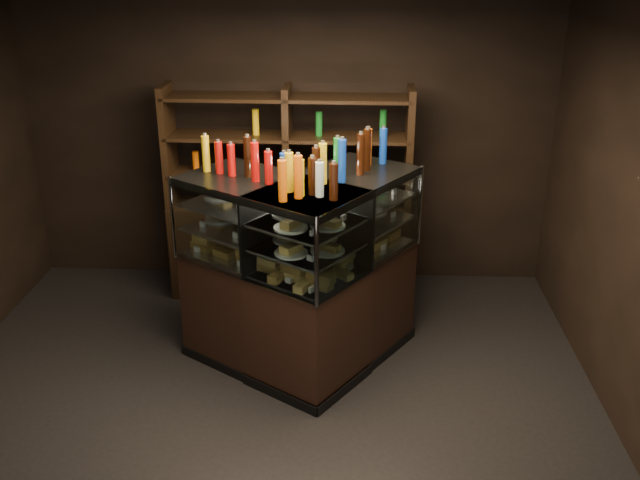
# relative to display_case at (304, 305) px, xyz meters

# --- Properties ---
(ground) EXTENTS (5.00, 5.00, 0.00)m
(ground) POSITION_rel_display_case_xyz_m (-0.26, -0.83, -0.51)
(ground) COLOR black
(ground) RESTS_ON ground
(room_shell) EXTENTS (5.02, 5.02, 3.01)m
(room_shell) POSITION_rel_display_case_xyz_m (-0.26, -0.83, 1.43)
(room_shell) COLOR black
(room_shell) RESTS_ON ground
(display_case) EXTENTS (1.95, 1.57, 1.54)m
(display_case) POSITION_rel_display_case_xyz_m (0.00, 0.00, 0.00)
(display_case) COLOR black
(display_case) RESTS_ON ground
(food_display) EXTENTS (1.51, 1.16, 0.47)m
(food_display) POSITION_rel_display_case_xyz_m (0.00, -0.01, 0.65)
(food_display) COLOR #B2873F
(food_display) RESTS_ON display_case
(bottles_top) EXTENTS (1.34, 1.02, 0.30)m
(bottles_top) POSITION_rel_display_case_xyz_m (-0.00, 0.00, 1.16)
(bottles_top) COLOR #0F38B2
(bottles_top) RESTS_ON display_case
(potted_conifer) EXTENTS (0.36, 0.36, 0.77)m
(potted_conifer) POSITION_rel_display_case_xyz_m (0.44, 0.51, -0.08)
(potted_conifer) COLOR black
(potted_conifer) RESTS_ON ground
(back_shelving) EXTENTS (2.22, 0.45, 2.00)m
(back_shelving) POSITION_rel_display_case_xyz_m (-0.22, 1.22, 0.10)
(back_shelving) COLOR black
(back_shelving) RESTS_ON ground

